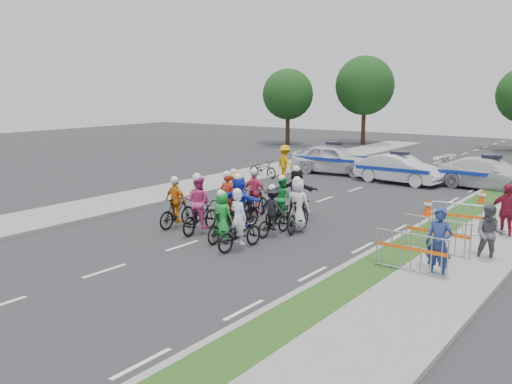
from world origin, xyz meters
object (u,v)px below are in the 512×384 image
Objects in this scene: rider_11 at (297,196)px; police_car_2 at (491,174)px; cone_0 at (428,207)px; tree_3 at (365,86)px; rider_9 at (255,199)px; barrier_0 at (411,255)px; parked_bike at (263,169)px; rider_1 at (223,221)px; spectator_2 at (506,212)px; police_car_0 at (334,159)px; rider_10 at (235,196)px; rider_4 at (273,215)px; barrier_2 at (463,221)px; rider_2 at (199,211)px; cone_1 at (482,197)px; barrier_1 at (437,238)px; marshal_hiviz at (285,162)px; rider_0 at (239,229)px; spectator_0 at (439,244)px; rider_5 at (240,206)px; rider_8 at (283,205)px; rider_6 at (229,206)px; rider_7 at (298,210)px; tree_0 at (288,94)px; rider_3 at (177,208)px; police_car_1 at (399,169)px; spectator_1 at (490,234)px.

rider_11 is 0.38× the size of police_car_2.
tree_3 is (-13.71, 23.58, 4.55)m from cone_0.
barrier_0 is at bearing 150.84° from rider_9.
rider_1 is at bearing -144.66° from parked_bike.
spectator_2 is at bearing -145.11° from rider_1.
rider_10 is at bearing -176.51° from police_car_0.
rider_1 is 0.93× the size of spectator_2.
barrier_2 is (5.17, 3.24, -0.11)m from rider_4.
barrier_0 is 7.35m from cone_0.
rider_1 is at bearing 153.69° from rider_2.
barrier_1 is at bearing -84.12° from cone_1.
police_car_0 is 3.41m from marshal_hiviz.
rider_0 is 1.05× the size of rider_10.
rider_2 reaches higher than rider_0.
parked_bike is (-10.33, 3.95, 0.13)m from cone_0.
rider_9 is (-1.13, 3.31, 0.06)m from rider_1.
rider_11 is at bearing -72.49° from rider_4.
spectator_0 reaches higher than rider_10.
rider_5 reaches higher than barrier_1.
rider_0 reaches higher than cone_0.
police_car_2 is (4.30, 11.46, 0.08)m from rider_8.
rider_11 reaches higher than rider_8.
rider_1 is at bearing -118.52° from cone_0.
rider_6 is 12.98m from police_car_0.
rider_7 is 29.43m from tree_0.
rider_1 is 0.86× the size of rider_11.
rider_2 is 0.33× the size of tree_0.
rider_3 is 11.37m from marshal_hiviz.
rider_11 reaches higher than rider_0.
cone_1 is (5.04, 6.24, -0.48)m from rider_11.
barrier_0 is at bearing 165.04° from rider_8.
cone_1 is at bearing 95.88° from barrier_1.
police_car_2 is (5.86, 12.56, 0.11)m from rider_6.
rider_6 reaches higher than parked_bike.
rider_7 is at bearing -119.84° from rider_1.
police_car_1 is 4.29m from police_car_2.
rider_11 is at bearing -164.55° from police_car_0.
cone_1 is at bearing 94.71° from barrier_0.
rider_10 is at bearing -44.82° from rider_0.
spectator_1 is at bearing 168.61° from rider_9.
rider_1 is 0.86× the size of rider_6.
tree_3 is at bearing 117.12° from barrier_0.
rider_11 is (0.10, 4.28, 0.16)m from rider_1.
rider_10 reaches higher than police_car_0.
police_car_2 is 23.06m from tree_0.
rider_8 is 6.48m from barrier_0.
rider_3 is 0.35× the size of police_car_2.
parked_bike is at bearing 139.77° from police_car_0.
police_car_0 is at bearing 124.32° from barrier_0.
spectator_2 reaches higher than barrier_2.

